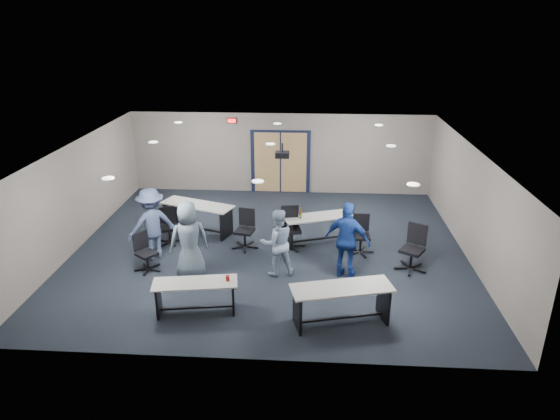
# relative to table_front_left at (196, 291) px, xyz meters

# --- Properties ---
(floor) EXTENTS (10.00, 10.00, 0.00)m
(floor) POSITION_rel_table_front_left_xyz_m (1.24, 3.05, -0.47)
(floor) COLOR black
(floor) RESTS_ON ground
(back_wall) EXTENTS (10.00, 0.04, 2.70)m
(back_wall) POSITION_rel_table_front_left_xyz_m (1.24, 7.55, 0.88)
(back_wall) COLOR gray
(back_wall) RESTS_ON floor
(front_wall) EXTENTS (10.00, 0.04, 2.70)m
(front_wall) POSITION_rel_table_front_left_xyz_m (1.24, -1.45, 0.88)
(front_wall) COLOR gray
(front_wall) RESTS_ON floor
(left_wall) EXTENTS (0.04, 9.00, 2.70)m
(left_wall) POSITION_rel_table_front_left_xyz_m (-3.76, 3.05, 0.88)
(left_wall) COLOR gray
(left_wall) RESTS_ON floor
(right_wall) EXTENTS (0.04, 9.00, 2.70)m
(right_wall) POSITION_rel_table_front_left_xyz_m (6.24, 3.05, 0.88)
(right_wall) COLOR gray
(right_wall) RESTS_ON floor
(ceiling) EXTENTS (10.00, 9.00, 0.04)m
(ceiling) POSITION_rel_table_front_left_xyz_m (1.24, 3.05, 2.23)
(ceiling) COLOR white
(ceiling) RESTS_ON back_wall
(double_door) EXTENTS (2.00, 0.07, 2.20)m
(double_door) POSITION_rel_table_front_left_xyz_m (1.24, 7.51, 0.58)
(double_door) COLOR black
(double_door) RESTS_ON back_wall
(exit_sign) EXTENTS (0.32, 0.07, 0.18)m
(exit_sign) POSITION_rel_table_front_left_xyz_m (-0.36, 7.50, 1.98)
(exit_sign) COLOR black
(exit_sign) RESTS_ON back_wall
(ceiling_projector) EXTENTS (0.35, 0.32, 0.37)m
(ceiling_projector) POSITION_rel_table_front_left_xyz_m (1.54, 3.55, 1.93)
(ceiling_projector) COLOR black
(ceiling_projector) RESTS_ON ceiling
(ceiling_can_lights) EXTENTS (6.24, 5.74, 0.02)m
(ceiling_can_lights) POSITION_rel_table_front_left_xyz_m (1.24, 3.30, 2.20)
(ceiling_can_lights) COLOR silver
(ceiling_can_lights) RESTS_ON ceiling
(table_front_left) EXTENTS (1.76, 0.83, 0.80)m
(table_front_left) POSITION_rel_table_front_left_xyz_m (0.00, 0.00, 0.00)
(table_front_left) COLOR #B7B5AD
(table_front_left) RESTS_ON floor
(table_front_right) EXTENTS (2.08, 1.13, 0.80)m
(table_front_right) POSITION_rel_table_front_left_xyz_m (2.92, -0.20, 0.07)
(table_front_right) COLOR #B7B5AD
(table_front_right) RESTS_ON floor
(table_back_left) EXTENTS (2.15, 1.35, 0.83)m
(table_back_left) POSITION_rel_table_front_left_xyz_m (-0.84, 4.00, 0.09)
(table_back_left) COLOR #B7B5AD
(table_back_left) RESTS_ON floor
(table_back_right) EXTENTS (1.98, 1.22, 1.04)m
(table_back_right) POSITION_rel_table_front_left_xyz_m (2.51, 3.51, 0.05)
(table_back_right) COLOR #B7B5AD
(table_back_right) RESTS_ON floor
(chair_back_a) EXTENTS (0.78, 0.78, 0.96)m
(chair_back_a) POSITION_rel_table_front_left_xyz_m (-1.45, 3.22, 0.01)
(chair_back_a) COLOR black
(chair_back_a) RESTS_ON floor
(chair_back_b) EXTENTS (0.76, 0.76, 1.03)m
(chair_back_b) POSITION_rel_table_front_left_xyz_m (0.59, 3.06, 0.04)
(chair_back_b) COLOR black
(chair_back_b) RESTS_ON floor
(chair_back_c) EXTENTS (0.81, 0.81, 1.10)m
(chair_back_c) POSITION_rel_table_front_left_xyz_m (1.79, 3.15, 0.07)
(chair_back_c) COLOR black
(chair_back_c) RESTS_ON floor
(chair_back_d) EXTENTS (0.63, 0.63, 1.00)m
(chair_back_d) POSITION_rel_table_front_left_xyz_m (3.58, 2.95, 0.03)
(chair_back_d) COLOR black
(chair_back_d) RESTS_ON floor
(chair_loose_left) EXTENTS (0.82, 0.82, 0.94)m
(chair_loose_left) POSITION_rel_table_front_left_xyz_m (-1.56, 1.69, -0.00)
(chair_loose_left) COLOR black
(chair_loose_left) RESTS_ON floor
(chair_loose_right) EXTENTS (0.97, 0.97, 1.12)m
(chair_loose_right) POSITION_rel_table_front_left_xyz_m (4.70, 2.12, 0.08)
(chair_loose_right) COLOR black
(chair_loose_right) RESTS_ON floor
(person_plaid) EXTENTS (1.05, 0.90, 1.83)m
(person_plaid) POSITION_rel_table_front_left_xyz_m (-0.47, 1.50, 0.44)
(person_plaid) COLOR slate
(person_plaid) RESTS_ON floor
(person_lightblue) EXTENTS (0.94, 0.84, 1.62)m
(person_lightblue) POSITION_rel_table_front_left_xyz_m (1.53, 1.71, 0.34)
(person_lightblue) COLOR #A0B8D3
(person_lightblue) RESTS_ON floor
(person_navy) EXTENTS (1.16, 0.82, 1.83)m
(person_navy) POSITION_rel_table_front_left_xyz_m (3.14, 1.69, 0.44)
(person_navy) COLOR navy
(person_navy) RESTS_ON floor
(person_back) EXTENTS (1.36, 1.24, 1.83)m
(person_back) POSITION_rel_table_front_left_xyz_m (-1.60, 2.35, 0.44)
(person_back) COLOR #45537D
(person_back) RESTS_ON floor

